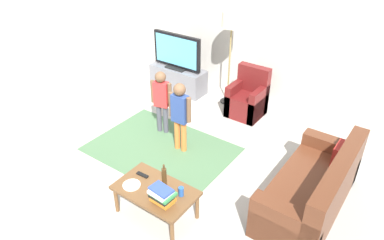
% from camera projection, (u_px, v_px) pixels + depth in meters
% --- Properties ---
extents(ground, '(7.80, 7.80, 0.00)m').
position_uv_depth(ground, '(168.00, 175.00, 5.23)').
color(ground, '#B2ADA3').
extents(wall_back, '(6.00, 0.12, 2.70)m').
position_uv_depth(wall_back, '(268.00, 32.00, 6.60)').
color(wall_back, silver).
rests_on(wall_back, ground).
extents(wall_left, '(0.12, 6.00, 2.70)m').
position_uv_depth(wall_left, '(26.00, 45.00, 6.01)').
color(wall_left, silver).
rests_on(wall_left, ground).
extents(area_rug, '(2.20, 1.60, 0.01)m').
position_uv_depth(area_rug, '(161.00, 149.00, 5.78)').
color(area_rug, '#4C724C').
rests_on(area_rug, ground).
extents(tv_stand, '(1.20, 0.44, 0.50)m').
position_uv_depth(tv_stand, '(178.00, 79.00, 7.47)').
color(tv_stand, slate).
rests_on(tv_stand, ground).
extents(tv, '(1.10, 0.28, 0.71)m').
position_uv_depth(tv, '(177.00, 52.00, 7.14)').
color(tv, black).
rests_on(tv, tv_stand).
extents(couch, '(0.80, 1.80, 0.86)m').
position_uv_depth(couch, '(316.00, 191.00, 4.52)').
color(couch, brown).
rests_on(couch, ground).
extents(armchair, '(0.60, 0.60, 0.90)m').
position_uv_depth(armchair, '(248.00, 99.00, 6.60)').
color(armchair, maroon).
rests_on(armchair, ground).
extents(floor_lamp, '(0.36, 0.36, 1.78)m').
position_uv_depth(floor_lamp, '(232.00, 25.00, 6.35)').
color(floor_lamp, '#262626').
rests_on(floor_lamp, ground).
extents(child_near_tv, '(0.37, 0.19, 1.12)m').
position_uv_depth(child_near_tv, '(161.00, 97.00, 5.88)').
color(child_near_tv, '#4C4C59').
rests_on(child_near_tv, ground).
extents(child_center, '(0.39, 0.19, 1.16)m').
position_uv_depth(child_center, '(180.00, 111.00, 5.42)').
color(child_center, orange).
rests_on(child_center, ground).
extents(coffee_table, '(1.00, 0.60, 0.42)m').
position_uv_depth(coffee_table, '(156.00, 192.00, 4.39)').
color(coffee_table, brown).
rests_on(coffee_table, ground).
extents(book_stack, '(0.29, 0.25, 0.22)m').
position_uv_depth(book_stack, '(162.00, 196.00, 4.11)').
color(book_stack, yellow).
rests_on(book_stack, coffee_table).
extents(bottle, '(0.06, 0.06, 0.32)m').
position_uv_depth(bottle, '(164.00, 177.00, 4.35)').
color(bottle, '#4C3319').
rests_on(bottle, coffee_table).
extents(tv_remote, '(0.17, 0.06, 0.02)m').
position_uv_depth(tv_remote, '(142.00, 175.00, 4.58)').
color(tv_remote, black).
rests_on(tv_remote, coffee_table).
extents(soda_can, '(0.07, 0.07, 0.12)m').
position_uv_depth(soda_can, '(181.00, 192.00, 4.24)').
color(soda_can, '#2659B2').
rests_on(soda_can, coffee_table).
extents(plate, '(0.22, 0.22, 0.02)m').
position_uv_depth(plate, '(132.00, 185.00, 4.42)').
color(plate, white).
rests_on(plate, coffee_table).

